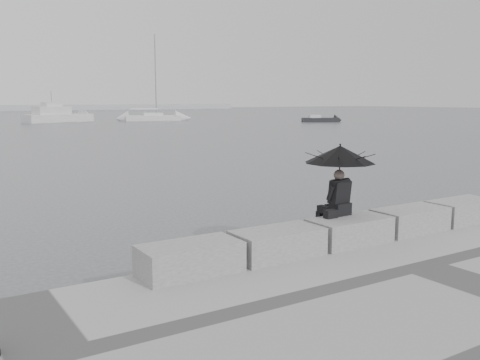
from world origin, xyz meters
TOP-DOWN VIEW (x-y plane):
  - ground at (0.00, 0.00)m, footprint 360.00×360.00m
  - stone_block_far_left at (-3.40, -0.45)m, footprint 1.60×0.80m
  - stone_block_left at (-1.70, -0.45)m, footprint 1.60×0.80m
  - stone_block_centre at (0.00, -0.45)m, footprint 1.60×0.80m
  - stone_block_right at (1.70, -0.45)m, footprint 1.60×0.80m
  - stone_block_far_right at (3.40, -0.45)m, footprint 1.60×0.80m
  - seated_person at (0.03, -0.11)m, footprint 1.37×1.37m
  - bag at (-0.32, -0.26)m, footprint 0.25×0.14m
  - sailboat_right at (25.21, 68.19)m, footprint 8.58×4.59m
  - motor_cruiser at (11.92, 71.02)m, footprint 10.27×5.70m
  - small_motorboat at (43.71, 51.21)m, footprint 5.35×3.86m

SIDE VIEW (x-z plane):
  - ground at x=0.00m, z-range 0.00..0.00m
  - small_motorboat at x=43.71m, z-range -0.23..0.87m
  - sailboat_right at x=25.21m, z-range -5.93..6.97m
  - stone_block_far_left at x=-3.40m, z-range 0.50..1.00m
  - stone_block_left at x=-1.70m, z-range 0.50..1.00m
  - stone_block_centre at x=0.00m, z-range 0.50..1.00m
  - stone_block_right at x=1.70m, z-range 0.50..1.00m
  - stone_block_far_right at x=3.40m, z-range 0.50..1.00m
  - motor_cruiser at x=11.92m, z-range -1.36..3.14m
  - bag at x=-0.32m, z-range 1.00..1.16m
  - seated_person at x=0.03m, z-range 1.35..2.74m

